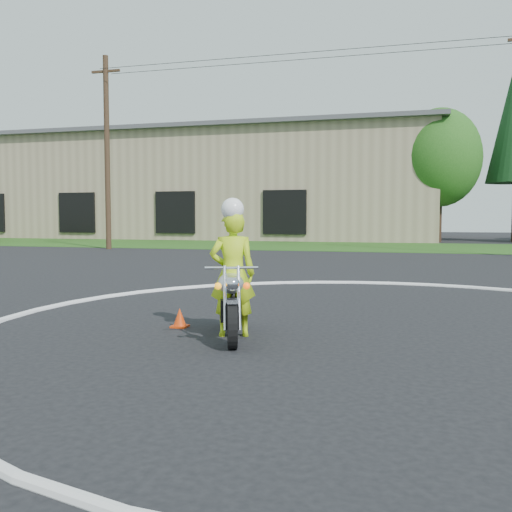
# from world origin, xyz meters

# --- Properties ---
(ground) EXTENTS (120.00, 120.00, 0.00)m
(ground) POSITION_xyz_m (0.00, 0.00, 0.00)
(ground) COLOR black
(ground) RESTS_ON ground
(grass_strip) EXTENTS (120.00, 10.00, 0.02)m
(grass_strip) POSITION_xyz_m (0.00, 27.00, 0.01)
(grass_strip) COLOR #1E4714
(grass_strip) RESTS_ON ground
(course_markings) EXTENTS (19.05, 19.05, 0.12)m
(course_markings) POSITION_xyz_m (2.17, 4.35, 0.01)
(course_markings) COLOR silver
(course_markings) RESTS_ON ground
(primary_motorcycle) EXTENTS (0.91, 1.96, 1.07)m
(primary_motorcycle) POSITION_xyz_m (-1.89, 1.85, 0.52)
(primary_motorcycle) COLOR black
(primary_motorcycle) RESTS_ON ground
(rider_primary_grp) EXTENTS (0.77, 0.63, 1.99)m
(rider_primary_grp) POSITION_xyz_m (-1.91, 1.98, 0.96)
(rider_primary_grp) COLOR #B9E017
(rider_primary_grp) RESTS_ON ground
(warehouse) EXTENTS (41.00, 17.00, 8.30)m
(warehouse) POSITION_xyz_m (-18.00, 39.99, 4.16)
(warehouse) COLOR tan
(warehouse) RESTS_ON ground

